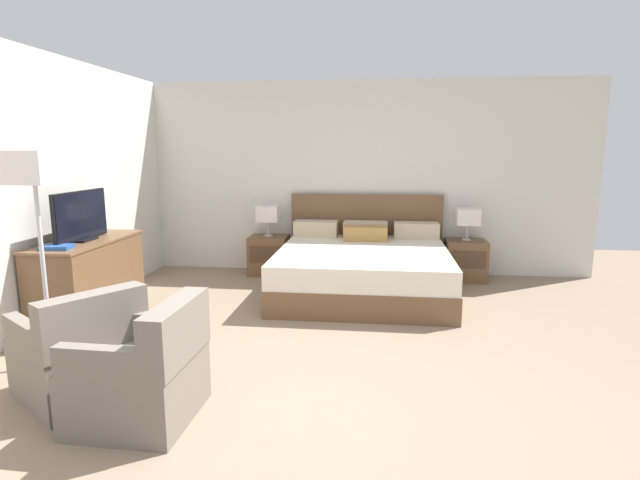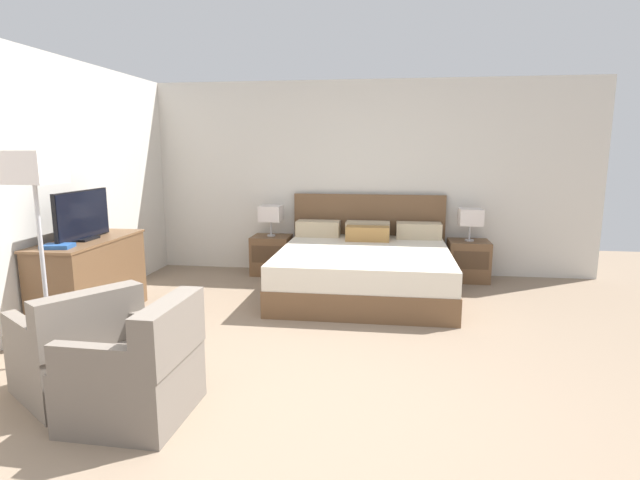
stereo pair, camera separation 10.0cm
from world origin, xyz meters
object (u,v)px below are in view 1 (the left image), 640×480
bed (363,267)px  floor_lamp (35,185)px  tv (81,217)px  nightstand_right (465,260)px  table_lamp_left (268,214)px  armchair_by_window (81,355)px  dresser (89,279)px  nightstand_left (269,255)px  table_lamp_right (468,217)px  armchair_companion (144,375)px  book_red_cover (57,247)px

bed → floor_lamp: (-2.33, -2.31, 1.10)m
tv → floor_lamp: bearing=-73.7°
nightstand_right → table_lamp_left: bearing=180.0°
nightstand_right → tv: (-3.90, -2.06, 0.77)m
table_lamp_left → armchair_by_window: (-0.53, -3.45, -0.53)m
nightstand_right → dresser: bearing=-152.7°
armchair_by_window → floor_lamp: bearing=141.2°
nightstand_left → dresser: (-1.34, -2.01, 0.15)m
table_lamp_right → bed: bearing=-150.5°
nightstand_right → floor_lamp: (-3.62, -3.03, 1.14)m
nightstand_right → table_lamp_right: size_ratio=1.26×
table_lamp_right → dresser: table_lamp_right is taller
table_lamp_left → armchair_companion: bearing=-89.4°
dresser → armchair_by_window: dresser is taller
dresser → nightstand_right: bearing=27.3°
table_lamp_left → floor_lamp: floor_lamp is taller
nightstand_left → table_lamp_left: size_ratio=1.26×
tv → nightstand_right: bearing=27.9°
nightstand_left → book_red_cover: 2.86m
nightstand_right → armchair_by_window: 4.63m
table_lamp_left → tv: tv is taller
nightstand_left → dresser: bearing=-123.6°
nightstand_left → book_red_cover: size_ratio=2.11×
tv → table_lamp_right: bearing=27.9°
bed → armchair_by_window: bearing=-123.5°
table_lamp_left → floor_lamp: 3.26m
nightstand_right → armchair_companion: size_ratio=0.68×
bed → table_lamp_right: 1.56m
dresser → tv: bearing=-87.0°
armchair_companion → table_lamp_right: bearing=55.6°
armchair_by_window → floor_lamp: (-0.53, 0.42, 1.11)m
table_lamp_left → dresser: 2.45m
tv → armchair_by_window: bearing=-59.9°
bed → floor_lamp: size_ratio=1.25×
table_lamp_left → armchair_companion: size_ratio=0.54×
table_lamp_right → floor_lamp: bearing=-140.0°
nightstand_left → tv: (-1.33, -2.06, 0.77)m
dresser → armchair_companion: 2.17m
bed → tv: tv is taller
tv → book_red_cover: tv is taller
tv → book_red_cover: size_ratio=3.31×
bed → armchair_by_window: 3.27m
table_lamp_right → tv: bearing=-152.1°
table_lamp_left → bed: bearing=-29.5°
dresser → table_lamp_left: bearing=56.5°
table_lamp_left → book_red_cover: bearing=-118.1°
bed → nightstand_left: 1.47m
floor_lamp → nightstand_right: bearing=40.0°
dresser → bed: bearing=26.2°
dresser → book_red_cover: bearing=-88.1°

